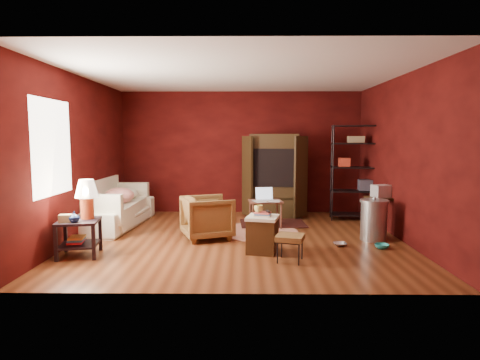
# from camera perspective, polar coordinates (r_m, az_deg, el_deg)

# --- Properties ---
(room) EXTENTS (5.54, 5.04, 2.84)m
(room) POSITION_cam_1_polar(r_m,az_deg,el_deg) (6.82, -0.36, 3.18)
(room) COLOR brown
(room) RESTS_ON ground
(sofa) EXTENTS (0.82, 2.27, 0.87)m
(sofa) POSITION_cam_1_polar(r_m,az_deg,el_deg) (8.24, -17.26, -3.38)
(sofa) COLOR #EAEACA
(sofa) RESTS_ON ground
(armchair) EXTENTS (0.97, 1.00, 0.81)m
(armchair) POSITION_cam_1_polar(r_m,az_deg,el_deg) (6.99, -4.66, -5.01)
(armchair) COLOR black
(armchair) RESTS_ON ground
(pet_bowl_steel) EXTENTS (0.22, 0.06, 0.22)m
(pet_bowl_steel) POSITION_cam_1_polar(r_m,az_deg,el_deg) (6.73, 14.05, -8.20)
(pet_bowl_steel) COLOR silver
(pet_bowl_steel) RESTS_ON ground
(pet_bowl_turquoise) EXTENTS (0.23, 0.09, 0.22)m
(pet_bowl_turquoise) POSITION_cam_1_polar(r_m,az_deg,el_deg) (6.77, 19.54, -8.25)
(pet_bowl_turquoise) COLOR #27B7B7
(pet_bowl_turquoise) RESTS_ON ground
(vase) EXTENTS (0.20, 0.20, 0.15)m
(vase) POSITION_cam_1_polar(r_m,az_deg,el_deg) (6.21, -22.51, -4.90)
(vase) COLOR #0B1738
(vase) RESTS_ON side_table
(mug) EXTENTS (0.15, 0.13, 0.13)m
(mug) POSITION_cam_1_polar(r_m,az_deg,el_deg) (6.06, 2.66, -3.97)
(mug) COLOR #DDD76C
(mug) RESTS_ON hamper
(side_table) EXTENTS (0.65, 0.65, 1.12)m
(side_table) POSITION_cam_1_polar(r_m,az_deg,el_deg) (6.38, -21.45, -4.02)
(side_table) COLOR black
(side_table) RESTS_ON ground
(sofa_cushions) EXTENTS (0.83, 2.05, 0.86)m
(sofa_cushions) POSITION_cam_1_polar(r_m,az_deg,el_deg) (8.29, -17.52, -3.44)
(sofa_cushions) COLOR #EAEACA
(sofa_cushions) RESTS_ON sofa
(hamper) EXTENTS (0.55, 0.55, 0.64)m
(hamper) POSITION_cam_1_polar(r_m,az_deg,el_deg) (6.15, 3.22, -7.62)
(hamper) COLOR #472710
(hamper) RESTS_ON ground
(footstool) EXTENTS (0.46, 0.46, 0.38)m
(footstool) POSITION_cam_1_polar(r_m,az_deg,el_deg) (5.74, 7.14, -8.25)
(footstool) COLOR black
(footstool) RESTS_ON ground
(rug_round) EXTENTS (1.59, 1.59, 0.01)m
(rug_round) POSITION_cam_1_polar(r_m,az_deg,el_deg) (7.52, 2.49, -7.32)
(rug_round) COLOR beige
(rug_round) RESTS_ON ground
(rug_oriental) EXTENTS (1.35, 0.94, 0.01)m
(rug_oriental) POSITION_cam_1_polar(r_m,az_deg,el_deg) (8.20, 4.68, -6.13)
(rug_oriental) COLOR #4A1913
(rug_oriental) RESTS_ON ground
(laptop_desk) EXTENTS (0.68, 0.56, 0.77)m
(laptop_desk) POSITION_cam_1_polar(r_m,az_deg,el_deg) (7.78, 3.63, -3.34)
(laptop_desk) COLOR brown
(laptop_desk) RESTS_ON ground
(tv_armoire) EXTENTS (1.42, 0.89, 1.82)m
(tv_armoire) POSITION_cam_1_polar(r_m,az_deg,el_deg) (8.87, 4.95, 0.88)
(tv_armoire) COLOR #33210E
(tv_armoire) RESTS_ON ground
(wire_shelving) EXTENTS (1.03, 0.55, 2.01)m
(wire_shelving) POSITION_cam_1_polar(r_m,az_deg,el_deg) (8.82, 16.11, 1.63)
(wire_shelving) COLOR black
(wire_shelving) RESTS_ON ground
(small_stand) EXTENTS (0.55, 0.55, 0.88)m
(small_stand) POSITION_cam_1_polar(r_m,az_deg,el_deg) (7.79, 19.44, -2.30)
(small_stand) COLOR #33210E
(small_stand) RESTS_ON ground
(trash_can) EXTENTS (0.58, 0.58, 0.75)m
(trash_can) POSITION_cam_1_polar(r_m,az_deg,el_deg) (7.23, 18.48, -5.37)
(trash_can) COLOR #B4BABC
(trash_can) RESTS_ON ground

